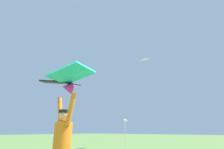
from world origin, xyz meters
name	(u,v)px	position (x,y,z in m)	size (l,w,h in m)	color
kite_flyer_person	(62,146)	(-0.04, -0.13, 0.94)	(0.81, 0.41, 1.92)	#424751
held_stunt_kite	(64,81)	(-0.06, -0.19, 2.22)	(1.65, 1.03, 0.39)	black
distant_kite_white_overhead_distant	(145,59)	(-3.31, 9.71, 6.97)	(1.03, 1.01, 0.38)	white
marker_flag	(126,123)	(-4.07, 7.85, 1.73)	(0.30, 0.24, 2.00)	silver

